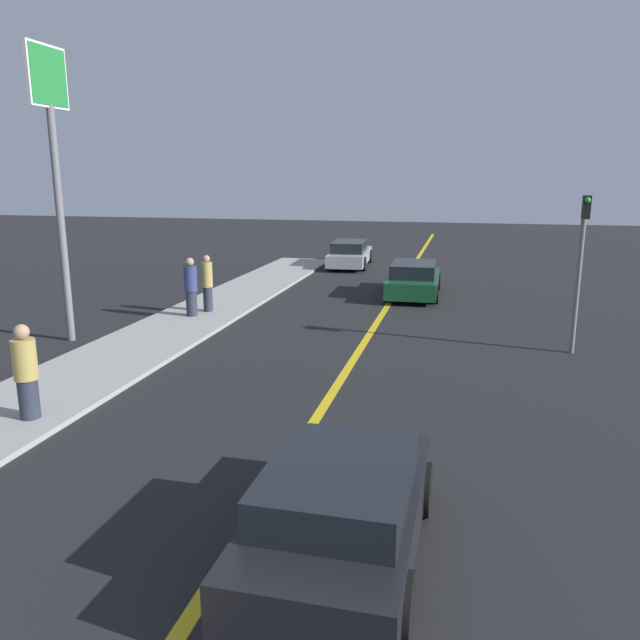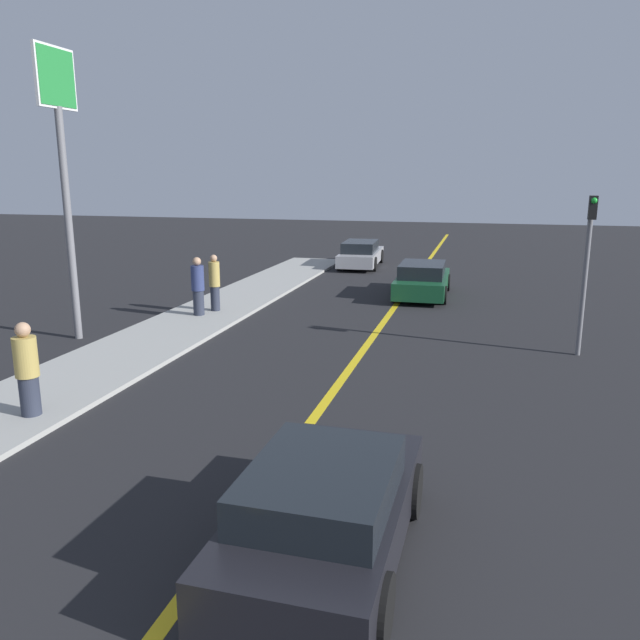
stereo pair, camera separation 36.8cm
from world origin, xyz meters
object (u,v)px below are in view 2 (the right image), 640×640
car_ahead_center (422,280)px  pedestrian_near_curb (27,370)px  roadside_sign (60,134)px  pedestrian_mid_group (198,286)px  car_near_right_lane (325,511)px  traffic_light (587,259)px  pedestrian_far_standing (215,283)px  car_far_distant (361,254)px

car_ahead_center → pedestrian_near_curb: bearing=-113.5°
car_ahead_center → roadside_sign: 12.90m
pedestrian_mid_group → roadside_sign: 5.76m
car_near_right_lane → traffic_light: 10.68m
roadside_sign → pedestrian_far_standing: bearing=58.7°
pedestrian_far_standing → roadside_sign: 6.26m
car_ahead_center → pedestrian_mid_group: pedestrian_mid_group is taller
car_near_right_lane → traffic_light: bearing=68.6°
pedestrian_near_curb → pedestrian_far_standing: (-0.48, 9.12, 0.05)m
pedestrian_near_curb → traffic_light: traffic_light is taller
car_near_right_lane → pedestrian_near_curb: 6.82m
car_near_right_lane → car_ahead_center: 16.51m
car_near_right_lane → traffic_light: (3.95, 9.76, 1.78)m
pedestrian_far_standing → pedestrian_near_curb: bearing=-87.0°
pedestrian_mid_group → pedestrian_far_standing: pedestrian_mid_group is taller
traffic_light → roadside_sign: size_ratio=0.52×
pedestrian_far_standing → roadside_sign: size_ratio=0.24×
car_near_right_lane → roadside_sign: (-9.06, 8.00, 4.75)m
car_near_right_lane → pedestrian_near_curb: (-6.24, 2.72, 0.34)m
pedestrian_mid_group → traffic_light: size_ratio=0.46×
car_far_distant → pedestrian_mid_group: pedestrian_mid_group is taller
traffic_light → car_ahead_center: bearing=124.0°
car_far_distant → pedestrian_near_curb: (-1.96, -20.70, 0.35)m
traffic_light → roadside_sign: bearing=-172.3°
pedestrian_mid_group → roadside_sign: bearing=-124.2°
pedestrian_far_standing → roadside_sign: (-2.34, -3.84, 4.36)m
car_ahead_center → car_far_distant: bearing=116.8°
car_near_right_lane → car_far_distant: bearing=101.0°
pedestrian_mid_group → pedestrian_far_standing: bearing=72.8°
roadside_sign → traffic_light: bearing=7.7°
pedestrian_near_curb → pedestrian_mid_group: size_ratio=0.96×
roadside_sign → pedestrian_mid_group: bearing=55.8°
car_ahead_center → roadside_sign: roadside_sign is taller
car_ahead_center → pedestrian_far_standing: (-6.12, -4.66, 0.40)m
car_far_distant → car_near_right_lane: bearing=-83.0°
car_far_distant → traffic_light: (8.23, -13.66, 1.80)m
car_near_right_lane → pedestrian_mid_group: pedestrian_mid_group is taller
car_near_right_lane → car_ahead_center: bearing=92.7°
car_far_distant → pedestrian_far_standing: (-2.44, -11.58, 0.40)m
car_near_right_lane → pedestrian_mid_group: 13.11m
pedestrian_far_standing → traffic_light: size_ratio=0.46×
pedestrian_mid_group → car_near_right_lane: bearing=-58.0°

